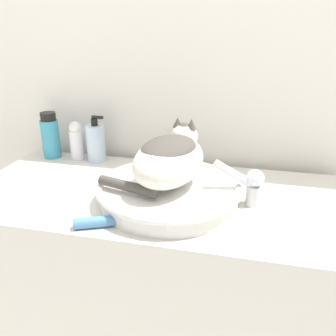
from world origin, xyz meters
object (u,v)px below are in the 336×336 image
object	(u,v)px
deodorant_stick	(76,141)
soap_pump_bottle	(96,143)
faucet	(250,184)
cream_tube	(104,221)
cat	(170,157)
mouthwash_bottle	(50,136)

from	to	relation	value
deodorant_stick	soap_pump_bottle	bearing A→B (deg)	-0.00
faucet	cream_tube	world-z (taller)	faucet
cat	faucet	world-z (taller)	cat
cat	faucet	distance (m)	0.23
cat	mouthwash_bottle	distance (m)	0.58
mouthwash_bottle	cream_tube	bearing A→B (deg)	-47.74
soap_pump_bottle	deodorant_stick	world-z (taller)	soap_pump_bottle
cat	deodorant_stick	distance (m)	0.49
deodorant_stick	mouthwash_bottle	distance (m)	0.11
cat	deodorant_stick	world-z (taller)	cat
mouthwash_bottle	cream_tube	xyz separation A→B (m)	(0.39, -0.43, -0.07)
faucet	mouthwash_bottle	size ratio (longest dim) A/B	0.83
faucet	mouthwash_bottle	bearing A→B (deg)	-26.06
faucet	soap_pump_bottle	size ratio (longest dim) A/B	0.84
cat	faucet	bearing A→B (deg)	-70.67
mouthwash_bottle	deodorant_stick	bearing A→B (deg)	0.00
soap_pump_bottle	deodorant_stick	distance (m)	0.08
cream_tube	soap_pump_bottle	bearing A→B (deg)	115.75
cat	deodorant_stick	size ratio (longest dim) A/B	2.06
cat	mouthwash_bottle	size ratio (longest dim) A/B	1.73
cream_tube	deodorant_stick	bearing A→B (deg)	123.58
faucet	mouthwash_bottle	distance (m)	0.77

